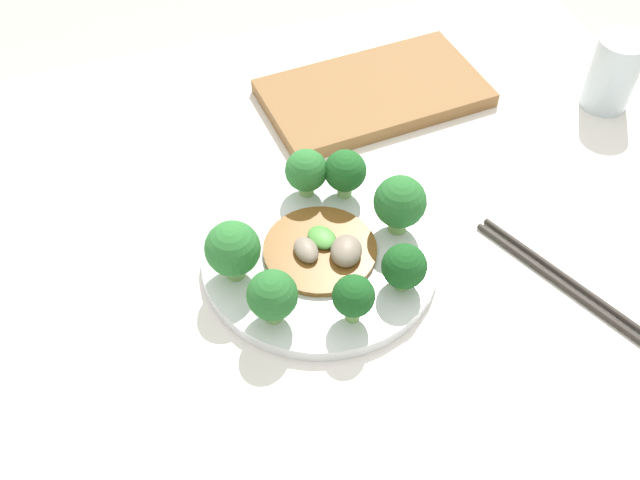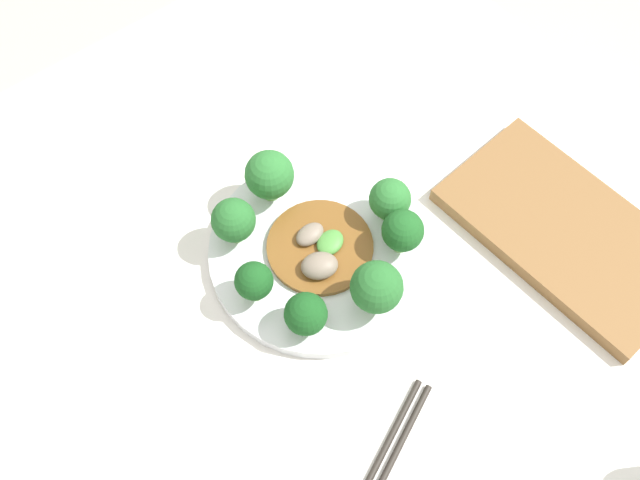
{
  "view_description": "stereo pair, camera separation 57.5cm",
  "coord_description": "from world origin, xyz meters",
  "px_view_note": "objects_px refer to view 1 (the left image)",
  "views": [
    {
      "loc": [
        0.2,
        0.52,
        1.37
      ],
      "look_at": [
        0.03,
        0.02,
        0.76
      ],
      "focal_mm": 42.0,
      "sensor_mm": 36.0,
      "label": 1
    },
    {
      "loc": [
        -0.29,
        0.27,
        1.51
      ],
      "look_at": [
        0.03,
        0.02,
        0.76
      ],
      "focal_mm": 42.0,
      "sensor_mm": 36.0,
      "label": 2
    }
  ],
  "objects_px": {
    "chopsticks": "(561,279)",
    "broccoli_west": "(400,203)",
    "stirfry_center": "(324,249)",
    "broccoli_northeast": "(272,296)",
    "cutting_board": "(374,93)",
    "broccoli_east": "(233,249)",
    "broccoli_north": "(354,297)",
    "broccoli_southwest": "(345,172)",
    "broccoli_south": "(306,171)",
    "plate": "(320,256)",
    "broccoli_northwest": "(404,267)",
    "drinking_glass": "(613,73)"
  },
  "relations": [
    {
      "from": "broccoli_east",
      "to": "plate",
      "type": "bearing_deg",
      "value": -179.33
    },
    {
      "from": "broccoli_northwest",
      "to": "drinking_glass",
      "type": "relative_size",
      "value": 0.56
    },
    {
      "from": "chopsticks",
      "to": "cutting_board",
      "type": "distance_m",
      "value": 0.37
    },
    {
      "from": "broccoli_northwest",
      "to": "stirfry_center",
      "type": "relative_size",
      "value": 0.45
    },
    {
      "from": "plate",
      "to": "broccoli_south",
      "type": "relative_size",
      "value": 4.28
    },
    {
      "from": "stirfry_center",
      "to": "chopsticks",
      "type": "bearing_deg",
      "value": 155.52
    },
    {
      "from": "plate",
      "to": "broccoli_southwest",
      "type": "distance_m",
      "value": 0.1
    },
    {
      "from": "broccoli_south",
      "to": "drinking_glass",
      "type": "distance_m",
      "value": 0.44
    },
    {
      "from": "broccoli_northwest",
      "to": "chopsticks",
      "type": "bearing_deg",
      "value": 167.23
    },
    {
      "from": "plate",
      "to": "broccoli_west",
      "type": "bearing_deg",
      "value": -177.08
    },
    {
      "from": "broccoli_northwest",
      "to": "drinking_glass",
      "type": "distance_m",
      "value": 0.44
    },
    {
      "from": "broccoli_west",
      "to": "broccoli_northeast",
      "type": "xyz_separation_m",
      "value": [
        0.17,
        0.07,
        -0.01
      ]
    },
    {
      "from": "broccoli_southwest",
      "to": "broccoli_east",
      "type": "bearing_deg",
      "value": 26.77
    },
    {
      "from": "broccoli_south",
      "to": "broccoli_west",
      "type": "height_order",
      "value": "broccoli_west"
    },
    {
      "from": "drinking_glass",
      "to": "cutting_board",
      "type": "relative_size",
      "value": 0.33
    },
    {
      "from": "stirfry_center",
      "to": "broccoli_east",
      "type": "bearing_deg",
      "value": -1.16
    },
    {
      "from": "broccoli_northeast",
      "to": "broccoli_east",
      "type": "bearing_deg",
      "value": -71.26
    },
    {
      "from": "broccoli_west",
      "to": "chopsticks",
      "type": "height_order",
      "value": "broccoli_west"
    },
    {
      "from": "stirfry_center",
      "to": "drinking_glass",
      "type": "xyz_separation_m",
      "value": [
        -0.45,
        -0.14,
        0.03
      ]
    },
    {
      "from": "stirfry_center",
      "to": "chopsticks",
      "type": "distance_m",
      "value": 0.26
    },
    {
      "from": "plate",
      "to": "broccoli_northwest",
      "type": "relative_size",
      "value": 4.7
    },
    {
      "from": "broccoli_northwest",
      "to": "cutting_board",
      "type": "xyz_separation_m",
      "value": [
        -0.09,
        -0.32,
        -0.04
      ]
    },
    {
      "from": "broccoli_northwest",
      "to": "broccoli_south",
      "type": "relative_size",
      "value": 0.91
    },
    {
      "from": "broccoli_southwest",
      "to": "cutting_board",
      "type": "xyz_separation_m",
      "value": [
        -0.11,
        -0.17,
        -0.04
      ]
    },
    {
      "from": "broccoli_northwest",
      "to": "broccoli_south",
      "type": "bearing_deg",
      "value": -71.9
    },
    {
      "from": "broccoli_west",
      "to": "cutting_board",
      "type": "bearing_deg",
      "value": -105.37
    },
    {
      "from": "broccoli_north",
      "to": "cutting_board",
      "type": "height_order",
      "value": "broccoli_north"
    },
    {
      "from": "broccoli_east",
      "to": "broccoli_northeast",
      "type": "distance_m",
      "value": 0.07
    },
    {
      "from": "stirfry_center",
      "to": "broccoli_southwest",
      "type": "bearing_deg",
      "value": -123.66
    },
    {
      "from": "stirfry_center",
      "to": "broccoli_north",
      "type": "bearing_deg",
      "value": 89.95
    },
    {
      "from": "broccoli_east",
      "to": "cutting_board",
      "type": "height_order",
      "value": "broccoli_east"
    },
    {
      "from": "chopsticks",
      "to": "broccoli_south",
      "type": "bearing_deg",
      "value": -41.89
    },
    {
      "from": "stirfry_center",
      "to": "drinking_glass",
      "type": "distance_m",
      "value": 0.47
    },
    {
      "from": "cutting_board",
      "to": "broccoli_west",
      "type": "bearing_deg",
      "value": 74.63
    },
    {
      "from": "broccoli_north",
      "to": "chopsticks",
      "type": "height_order",
      "value": "broccoli_north"
    },
    {
      "from": "broccoli_southwest",
      "to": "broccoli_south",
      "type": "distance_m",
      "value": 0.04
    },
    {
      "from": "broccoli_west",
      "to": "cutting_board",
      "type": "relative_size",
      "value": 0.24
    },
    {
      "from": "broccoli_west",
      "to": "broccoli_northeast",
      "type": "relative_size",
      "value": 1.14
    },
    {
      "from": "broccoli_north",
      "to": "cutting_board",
      "type": "relative_size",
      "value": 0.19
    },
    {
      "from": "chopsticks",
      "to": "broccoli_west",
      "type": "bearing_deg",
      "value": -38.28
    },
    {
      "from": "plate",
      "to": "broccoli_northeast",
      "type": "xyz_separation_m",
      "value": [
        0.07,
        0.07,
        0.05
      ]
    },
    {
      "from": "plate",
      "to": "broccoli_north",
      "type": "distance_m",
      "value": 0.1
    },
    {
      "from": "broccoli_northeast",
      "to": "stirfry_center",
      "type": "relative_size",
      "value": 0.51
    },
    {
      "from": "cutting_board",
      "to": "broccoli_south",
      "type": "bearing_deg",
      "value": 47.04
    },
    {
      "from": "broccoli_southwest",
      "to": "broccoli_north",
      "type": "xyz_separation_m",
      "value": [
        0.05,
        0.17,
        -0.0
      ]
    },
    {
      "from": "broccoli_east",
      "to": "broccoli_west",
      "type": "bearing_deg",
      "value": -178.22
    },
    {
      "from": "broccoli_northwest",
      "to": "stirfry_center",
      "type": "height_order",
      "value": "broccoli_northwest"
    },
    {
      "from": "chopsticks",
      "to": "cutting_board",
      "type": "xyz_separation_m",
      "value": [
        0.08,
        -0.36,
        0.01
      ]
    },
    {
      "from": "broccoli_southwest",
      "to": "drinking_glass",
      "type": "relative_size",
      "value": 0.62
    },
    {
      "from": "broccoli_south",
      "to": "stirfry_center",
      "type": "relative_size",
      "value": 0.49
    }
  ]
}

